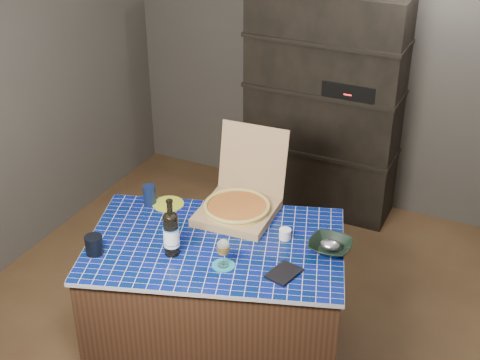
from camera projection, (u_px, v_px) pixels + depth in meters
The scene contains 14 objects.
room at pixel (239, 142), 3.87m from camera, with size 3.50×3.50×3.50m.
shelving_unit at pixel (323, 105), 5.24m from camera, with size 1.20×0.41×1.80m.
kitchen_island at pixel (216, 298), 3.97m from camera, with size 1.66×1.32×0.79m.
pizza_box at pixel (239, 204), 4.02m from camera, with size 0.46×0.55×0.47m.
mead_bottle at pixel (171, 233), 3.62m from camera, with size 0.09×0.09×0.34m.
teal_trivet at pixel (223, 265), 3.59m from camera, with size 0.12×0.12×0.01m, color teal.
wine_glass at pixel (223, 248), 3.53m from camera, with size 0.07×0.07×0.16m.
tumbler at pixel (94, 245), 3.66m from camera, with size 0.10×0.10×0.11m, color black.
dvd_case at pixel (284, 273), 3.52m from camera, with size 0.13×0.18×0.01m, color black.
bowl at pixel (330, 246), 3.70m from camera, with size 0.24×0.24×0.06m, color black.
foil_contents at pixel (330, 245), 3.69m from camera, with size 0.11×0.09×0.05m, color #B4B3BF.
white_jar at pixel (285, 234), 3.80m from camera, with size 0.07×0.07×0.06m, color white.
navy_cup at pixel (150, 195), 4.13m from camera, with size 0.08×0.08×0.12m, color #0E1733.
green_trivet at pixel (168, 204), 4.14m from camera, with size 0.19×0.19×0.01m, color #ADBE28.
Camera 1 is at (1.50, -3.15, 2.94)m, focal length 50.00 mm.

